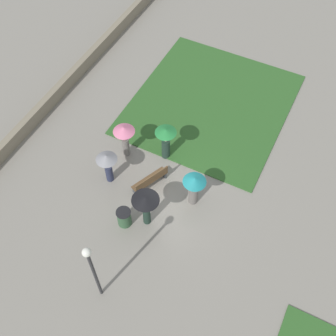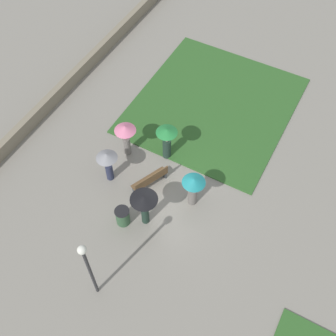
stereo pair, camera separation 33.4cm
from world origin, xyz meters
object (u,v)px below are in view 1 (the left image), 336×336
trash_bin (124,218)px  crowd_person_black (146,204)px  lamp_post (92,267)px  crowd_person_pink (124,135)px  crowd_person_green (166,139)px  crowd_person_teal (194,186)px  crowd_person_grey (107,163)px  park_bench (150,180)px

trash_bin → crowd_person_black: 1.38m
trash_bin → lamp_post: bearing=13.5°
lamp_post → crowd_person_pink: 6.98m
crowd_person_green → crowd_person_teal: bearing=90.9°
crowd_person_grey → crowd_person_pink: bearing=-169.8°
trash_bin → crowd_person_pink: (-3.31, -1.84, 0.94)m
crowd_person_green → crowd_person_black: bearing=52.9°
lamp_post → crowd_person_pink: lamp_post is taller
crowd_person_teal → crowd_person_grey: bearing=116.3°
park_bench → crowd_person_pink: (-1.13, -1.93, 0.92)m
crowd_person_green → crowd_person_pink: bearing=-28.8°
lamp_post → crowd_person_grey: bearing=-152.2°
park_bench → trash_bin: bearing=21.9°
park_bench → crowd_person_black: bearing=47.7°
park_bench → crowd_person_teal: crowd_person_teal is taller
lamp_post → crowd_person_teal: lamp_post is taller
lamp_post → crowd_person_black: bearing=178.7°
crowd_person_green → crowd_person_grey: 2.91m
lamp_post → crowd_person_grey: lamp_post is taller
crowd_person_black → crowd_person_teal: bearing=-154.4°
crowd_person_black → crowd_person_pink: crowd_person_black is taller
crowd_person_teal → crowd_person_pink: (-0.99, -3.99, 0.18)m
trash_bin → crowd_person_black: crowd_person_black is taller
park_bench → crowd_person_grey: 2.09m
trash_bin → crowd_person_black: bearing=121.3°
lamp_post → crowd_person_teal: size_ratio=2.18×
crowd_person_grey → park_bench: bearing=113.1°
park_bench → lamp_post: (5.26, 0.65, 2.07)m
trash_bin → crowd_person_teal: (-2.32, 2.15, 0.76)m
trash_bin → crowd_person_green: (-4.05, -0.08, 0.78)m
crowd_person_green → crowd_person_grey: bearing=3.4°
lamp_post → crowd_person_green: (-7.12, -0.82, -1.30)m
crowd_person_grey → crowd_person_black: (1.17, 2.58, 0.16)m
crowd_person_green → crowd_person_grey: (2.38, -1.68, 0.06)m
park_bench → crowd_person_green: bearing=-150.4°
crowd_person_pink → crowd_person_grey: bearing=4.1°
crowd_person_green → crowd_person_pink: 1.91m
crowd_person_teal → crowd_person_black: bearing=160.7°
crowd_person_teal → crowd_person_pink: crowd_person_pink is taller
crowd_person_teal → crowd_person_green: bearing=69.1°
trash_bin → crowd_person_grey: size_ratio=0.50×
crowd_person_green → crowd_person_black: (3.55, 0.90, 0.21)m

